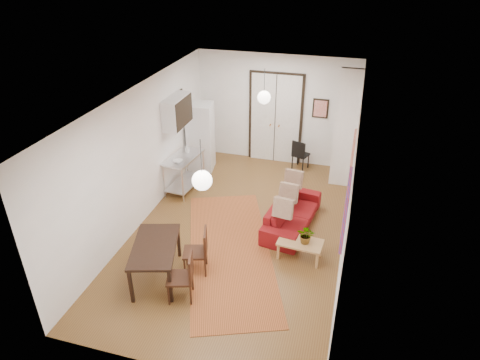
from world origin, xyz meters
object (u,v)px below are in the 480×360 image
(fridge, at_px, (201,137))
(kitchen_counter, at_px, (184,169))
(dining_chair_near, at_px, (197,246))
(dining_table, at_px, (155,249))
(dining_chair_far, at_px, (182,271))
(black_side_chair, at_px, (301,151))
(sofa, at_px, (292,214))
(coffee_table, at_px, (300,244))

(fridge, bearing_deg, kitchen_counter, -98.00)
(fridge, relative_size, dining_chair_near, 2.01)
(dining_table, xyz_separation_m, dining_chair_far, (0.60, -0.26, -0.13))
(dining_chair_far, relative_size, black_side_chair, 1.08)
(dining_chair_near, bearing_deg, dining_table, -70.35)
(kitchen_counter, bearing_deg, dining_chair_near, -56.80)
(kitchen_counter, xyz_separation_m, dining_table, (0.74, -3.09, 0.08))
(kitchen_counter, relative_size, dining_table, 0.83)
(sofa, bearing_deg, coffee_table, -154.18)
(coffee_table, relative_size, black_side_chair, 1.06)
(dining_table, xyz_separation_m, black_side_chair, (1.80, 5.03, -0.16))
(sofa, bearing_deg, dining_chair_far, 158.48)
(dining_table, bearing_deg, black_side_chair, 70.36)
(dining_chair_near, bearing_deg, coffee_table, 98.30)
(dining_chair_far, bearing_deg, fridge, 179.95)
(black_side_chair, bearing_deg, sofa, 114.32)
(kitchen_counter, relative_size, black_side_chair, 1.47)
(dining_table, bearing_deg, kitchen_counter, 103.37)
(coffee_table, xyz_separation_m, kitchen_counter, (-3.09, 1.84, 0.24))
(dining_chair_far, bearing_deg, dining_table, -130.08)
(coffee_table, xyz_separation_m, fridge, (-3.09, 3.03, 0.57))
(dining_table, xyz_separation_m, dining_chair_near, (0.60, 0.44, -0.13))
(kitchen_counter, distance_m, dining_chair_near, 2.97)
(kitchen_counter, xyz_separation_m, dining_chair_near, (1.34, -2.66, -0.05))
(dining_table, bearing_deg, dining_chair_far, -23.62)
(fridge, xyz_separation_m, dining_table, (0.74, -4.27, -0.26))
(kitchen_counter, height_order, black_side_chair, kitchen_counter)
(dining_chair_near, distance_m, dining_chair_far, 0.70)
(fridge, distance_m, black_side_chair, 2.68)
(sofa, height_order, kitchen_counter, kitchen_counter)
(kitchen_counter, relative_size, dining_chair_far, 1.35)
(coffee_table, relative_size, dining_chair_near, 0.97)
(coffee_table, distance_m, dining_chair_near, 1.95)
(sofa, distance_m, dining_table, 3.06)
(dining_chair_far, bearing_deg, sofa, 134.03)
(dining_chair_far, bearing_deg, coffee_table, 114.21)
(fridge, xyz_separation_m, dining_chair_near, (1.34, -3.84, -0.38))
(fridge, bearing_deg, dining_chair_near, -78.81)
(black_side_chair, bearing_deg, fridge, 36.18)
(dining_table, bearing_deg, dining_chair_near, 36.10)
(fridge, bearing_deg, dining_table, -88.24)
(dining_table, distance_m, dining_chair_near, 0.75)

